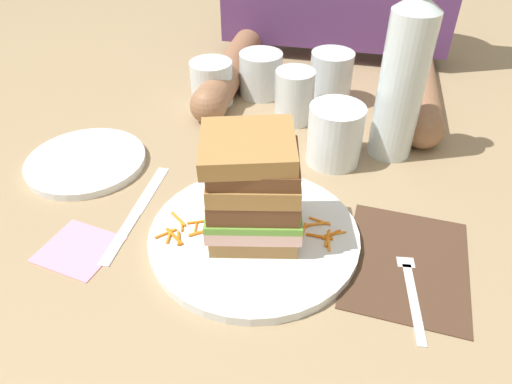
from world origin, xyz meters
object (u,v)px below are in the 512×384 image
at_px(napkin_dark, 407,264).
at_px(empty_tumbler_0, 331,78).
at_px(main_plate, 251,236).
at_px(water_bottle, 403,78).
at_px(empty_tumbler_1, 296,96).
at_px(napkin_pink, 79,249).
at_px(side_plate, 86,161).
at_px(empty_tumbler_3, 261,74).
at_px(juice_glass, 335,137).
at_px(knife, 135,214).
at_px(empty_tumbler_2, 212,82).
at_px(fork, 410,277).
at_px(sandwich, 250,190).

distance_m(napkin_dark, empty_tumbler_0, 0.41).
relative_size(main_plate, water_bottle, 0.94).
xyz_separation_m(empty_tumbler_1, napkin_pink, (-0.21, -0.37, -0.04)).
bearing_deg(side_plate, napkin_dark, -12.66).
distance_m(empty_tumbler_0, side_plate, 0.44).
xyz_separation_m(napkin_dark, empty_tumbler_1, (-0.18, 0.31, 0.04)).
distance_m(napkin_dark, empty_tumbler_3, 0.47).
bearing_deg(juice_glass, water_bottle, 26.52).
height_order(empty_tumbler_0, empty_tumbler_3, empty_tumbler_0).
relative_size(water_bottle, empty_tumbler_0, 2.96).
bearing_deg(side_plate, napkin_pink, -64.55).
height_order(knife, side_plate, side_plate).
bearing_deg(napkin_dark, side_plate, 167.34).
distance_m(water_bottle, empty_tumbler_1, 0.19).
relative_size(napkin_dark, empty_tumbler_2, 2.36).
relative_size(napkin_dark, juice_glass, 2.00).
height_order(juice_glass, empty_tumbler_3, juice_glass).
bearing_deg(empty_tumbler_0, fork, -71.93).
bearing_deg(napkin_dark, empty_tumbler_0, 108.69).
bearing_deg(sandwich, fork, -7.11).
bearing_deg(knife, napkin_pink, -118.30).
distance_m(juice_glass, water_bottle, 0.12).
bearing_deg(empty_tumbler_1, knife, -119.53).
bearing_deg(side_plate, knife, -37.35).
height_order(napkin_dark, water_bottle, water_bottle).
height_order(napkin_dark, napkin_pink, same).
bearing_deg(napkin_pink, empty_tumbler_3, 74.11).
bearing_deg(napkin_dark, empty_tumbler_2, 134.86).
bearing_deg(napkin_dark, napkin_pink, -171.07).
distance_m(sandwich, side_plate, 0.30).
bearing_deg(main_plate, fork, -6.97).
bearing_deg(main_plate, empty_tumbler_0, 81.66).
distance_m(sandwich, napkin_pink, 0.22).
height_order(empty_tumbler_3, napkin_pink, empty_tumbler_3).
height_order(sandwich, juice_glass, sandwich).
relative_size(main_plate, fork, 1.55).
xyz_separation_m(main_plate, sandwich, (-0.00, 0.00, 0.07)).
bearing_deg(napkin_dark, fork, -83.33).
bearing_deg(main_plate, empty_tumbler_2, 114.01).
bearing_deg(sandwich, napkin_dark, -0.48).
bearing_deg(napkin_dark, empty_tumbler_1, 120.59).
height_order(main_plate, side_plate, main_plate).
xyz_separation_m(main_plate, empty_tumbler_3, (-0.07, 0.39, 0.03)).
bearing_deg(water_bottle, empty_tumbler_0, 126.47).
distance_m(knife, empty_tumbler_1, 0.34).
distance_m(knife, juice_glass, 0.31).
distance_m(empty_tumbler_2, napkin_pink, 0.41).
bearing_deg(napkin_dark, knife, 177.72).
distance_m(empty_tumbler_0, napkin_pink, 0.52).
xyz_separation_m(empty_tumbler_3, side_plate, (-0.21, -0.28, -0.03)).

